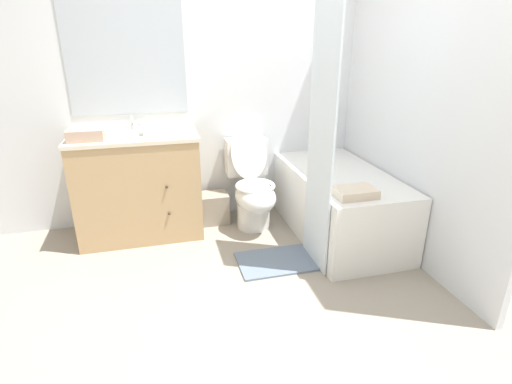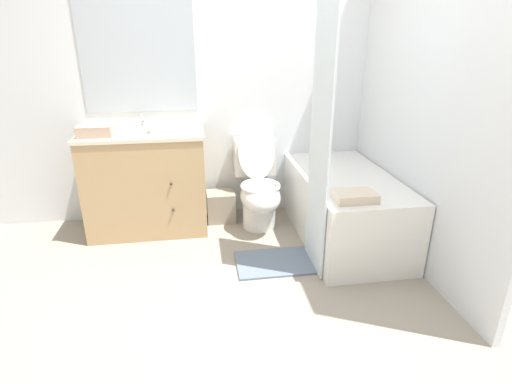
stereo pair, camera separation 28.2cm
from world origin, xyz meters
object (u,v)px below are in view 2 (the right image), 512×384
at_px(vanity_cabinet, 147,181).
at_px(sink_faucet, 144,123).
at_px(wastebasket, 221,206).
at_px(hand_towel_folded, 95,131).
at_px(toilet, 258,188).
at_px(tissue_box, 158,126).
at_px(bath_mat, 274,262).
at_px(bath_towel_folded, 355,196).
at_px(bathtub, 344,206).

xyz_separation_m(vanity_cabinet, sink_faucet, (-0.00, 0.20, 0.47)).
relative_size(wastebasket, hand_towel_folded, 1.06).
distance_m(toilet, tissue_box, 1.00).
bearing_deg(wastebasket, bath_mat, -67.77).
height_order(toilet, hand_towel_folded, hand_towel_folded).
height_order(toilet, bath_towel_folded, toilet).
relative_size(toilet, hand_towel_folded, 3.37).
relative_size(tissue_box, hand_towel_folded, 0.48).
bearing_deg(hand_towel_folded, wastebasket, 11.25).
xyz_separation_m(wastebasket, bath_towel_folded, (0.86, -1.01, 0.45)).
bearing_deg(toilet, vanity_cabinet, 175.19).
distance_m(hand_towel_folded, bath_towel_folded, 2.03).
height_order(tissue_box, bath_mat, tissue_box).
bearing_deg(tissue_box, hand_towel_folded, -169.65).
relative_size(hand_towel_folded, bath_towel_folded, 0.91).
bearing_deg(vanity_cabinet, bath_mat, -38.04).
distance_m(toilet, bathtub, 0.76).
distance_m(sink_faucet, bathtub, 1.86).
distance_m(sink_faucet, tissue_box, 0.28).
relative_size(vanity_cabinet, toilet, 1.15).
bearing_deg(bath_mat, hand_towel_folded, 154.02).
bearing_deg(hand_towel_folded, vanity_cabinet, 20.58).
relative_size(toilet, bath_towel_folded, 3.08).
xyz_separation_m(wastebasket, bath_mat, (0.34, -0.83, -0.13)).
height_order(sink_faucet, tissue_box, sink_faucet).
relative_size(sink_faucet, hand_towel_folded, 0.54).
distance_m(bath_towel_folded, bath_mat, 0.80).
xyz_separation_m(tissue_box, bath_mat, (0.83, -0.72, -0.92)).
distance_m(wastebasket, hand_towel_folded, 1.26).
relative_size(vanity_cabinet, tissue_box, 7.97).
bearing_deg(bath_towel_folded, bath_mat, 161.05).
bearing_deg(hand_towel_folded, bath_towel_folded, -24.06).
distance_m(vanity_cabinet, sink_faucet, 0.51).
xyz_separation_m(tissue_box, bath_towel_folded, (1.35, -0.90, -0.34)).
height_order(toilet, wastebasket, toilet).
distance_m(toilet, bath_mat, 0.77).
bearing_deg(tissue_box, toilet, -2.99).
relative_size(toilet, tissue_box, 6.96).
bearing_deg(wastebasket, hand_towel_folded, -168.75).
xyz_separation_m(vanity_cabinet, bath_towel_folded, (1.49, -0.94, 0.14)).
bearing_deg(bathtub, toilet, 152.82).
distance_m(bathtub, tissue_box, 1.67).
xyz_separation_m(bathtub, bath_towel_folded, (-0.14, -0.52, 0.31)).
distance_m(hand_towel_folded, bath_mat, 1.72).
bearing_deg(sink_faucet, vanity_cabinet, -90.00).
bearing_deg(tissue_box, wastebasket, 12.10).
bearing_deg(bathtub, bath_mat, -152.87).
bearing_deg(wastebasket, bath_towel_folded, -49.63).
xyz_separation_m(toilet, hand_towel_folded, (-1.30, -0.04, 0.57)).
relative_size(tissue_box, bath_towel_folded, 0.44).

